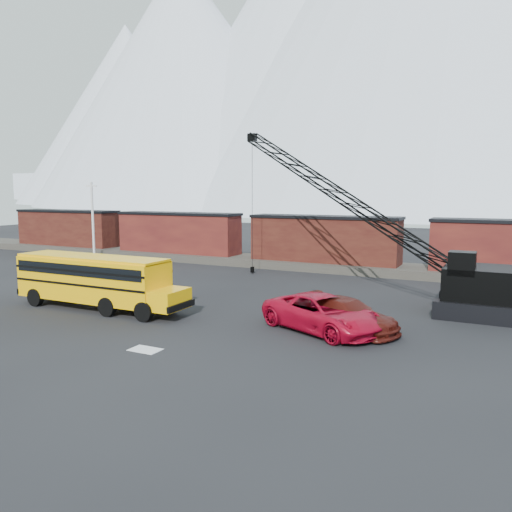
% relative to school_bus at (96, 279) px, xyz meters
% --- Properties ---
extents(ground, '(160.00, 160.00, 0.00)m').
position_rel_school_bus_xyz_m(ground, '(7.15, -1.00, -1.79)').
color(ground, black).
rests_on(ground, ground).
extents(mountain_ridge, '(800.00, 340.00, 240.00)m').
position_rel_school_bus_xyz_m(mountain_ridge, '(13.34, 281.78, 90.78)').
color(mountain_ridge, white).
rests_on(mountain_ridge, ground).
extents(gravel_berm, '(120.00, 5.00, 0.70)m').
position_rel_school_bus_xyz_m(gravel_berm, '(7.15, 21.00, -1.44)').
color(gravel_berm, '#4B453E').
rests_on(gravel_berm, ground).
extents(boxcar_west_far, '(13.70, 3.10, 4.17)m').
position_rel_school_bus_xyz_m(boxcar_west_far, '(-24.85, 21.00, 0.97)').
color(boxcar_west_far, '#4E2016').
rests_on(boxcar_west_far, gravel_berm).
extents(boxcar_west_near, '(13.70, 3.10, 4.17)m').
position_rel_school_bus_xyz_m(boxcar_west_near, '(-8.85, 21.00, 0.97)').
color(boxcar_west_near, '#411213').
rests_on(boxcar_west_near, gravel_berm).
extents(boxcar_mid, '(13.70, 3.10, 4.17)m').
position_rel_school_bus_xyz_m(boxcar_mid, '(7.15, 21.00, 0.97)').
color(boxcar_mid, '#4E2016').
rests_on(boxcar_mid, gravel_berm).
extents(utility_pole, '(1.40, 0.24, 8.00)m').
position_rel_school_bus_xyz_m(utility_pole, '(-16.85, 17.00, 2.36)').
color(utility_pole, silver).
rests_on(utility_pole, ground).
extents(snow_patch, '(1.40, 0.90, 0.02)m').
position_rel_school_bus_xyz_m(snow_patch, '(7.65, -5.00, -1.78)').
color(snow_patch, silver).
rests_on(snow_patch, ground).
extents(school_bus, '(11.65, 2.65, 3.19)m').
position_rel_school_bus_xyz_m(school_bus, '(0.00, 0.00, 0.00)').
color(school_bus, '#F3AC05').
rests_on(school_bus, ground).
extents(red_pickup, '(7.29, 5.50, 1.84)m').
position_rel_school_bus_xyz_m(red_pickup, '(13.75, 1.42, -0.87)').
color(red_pickup, '#AE0822').
rests_on(red_pickup, ground).
extents(maroon_suv, '(6.10, 4.19, 1.64)m').
position_rel_school_bus_xyz_m(maroon_suv, '(14.82, 2.02, -0.97)').
color(maroon_suv, '#4B130D').
rests_on(maroon_suv, ground).
extents(crawler_crane, '(21.92, 9.95, 12.02)m').
position_rel_school_bus_xyz_m(crawler_crane, '(11.05, 12.14, 5.08)').
color(crawler_crane, black).
rests_on(crawler_crane, ground).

